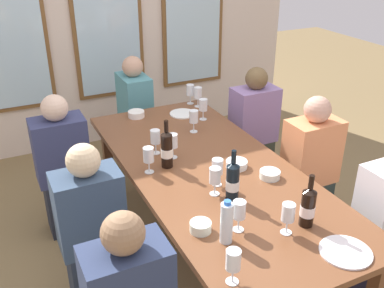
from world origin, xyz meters
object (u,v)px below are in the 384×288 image
object	(u,v)px
wine_glass_7	(217,168)
wine_glass_11	(198,93)
wine_glass_9	(155,137)
wine_glass_3	(149,155)
wine_glass_10	(239,211)
white_plate_1	(183,114)
tasting_bowl_3	(136,114)
seated_person_4	(63,169)
wine_bottle_0	(167,149)
dining_table	(211,177)
wine_glass_2	(233,261)
wine_glass_6	(190,91)
wine_glass_8	(203,106)
wine_glass_0	(288,214)
seated_person_0	(92,233)
tasting_bowl_0	(201,227)
wine_bottle_2	(233,181)
seated_person_5	(253,132)
wine_bottle_1	(308,207)
water_bottle	(227,223)
tasting_bowl_1	(270,174)
tasting_bowl_2	(237,164)
wine_glass_1	(194,118)
seated_person_6	(136,117)
seated_person_1	(309,171)
wine_glass_5	(173,141)
wine_glass_4	(215,176)

from	to	relation	value
wine_glass_7	wine_glass_11	size ratio (longest dim) A/B	1.00
wine_glass_9	wine_glass_11	world-z (taller)	same
wine_glass_3	wine_glass_10	xyz separation A→B (m)	(0.20, -0.76, -0.00)
white_plate_1	wine_glass_3	size ratio (longest dim) A/B	1.26
tasting_bowl_3	seated_person_4	size ratio (longest dim) A/B	0.12
wine_bottle_0	wine_glass_9	distance (m)	0.21
dining_table	wine_bottle_0	bearing A→B (deg)	148.54
wine_glass_2	wine_glass_6	world-z (taller)	same
wine_glass_2	wine_glass_3	bearing A→B (deg)	89.19
wine_glass_8	wine_bottle_0	bearing A→B (deg)	-133.68
wine_glass_0	wine_glass_6	bearing A→B (deg)	79.50
wine_glass_2	seated_person_0	distance (m)	1.04
tasting_bowl_0	wine_glass_2	bearing A→B (deg)	-95.55
wine_bottle_2	wine_glass_11	xyz separation A→B (m)	(0.47, 1.38, 0.00)
wine_glass_7	seated_person_5	xyz separation A→B (m)	(0.88, 0.93, -0.33)
white_plate_1	wine_bottle_1	world-z (taller)	wine_bottle_1
wine_bottle_0	wine_bottle_2	world-z (taller)	wine_bottle_0
wine_glass_10	white_plate_1	bearing A→B (deg)	75.71
tasting_bowl_0	water_bottle	size ratio (longest dim) A/B	0.47
wine_glass_11	tasting_bowl_3	bearing A→B (deg)	178.84
wine_bottle_1	seated_person_5	distance (m)	1.65
wine_bottle_2	tasting_bowl_0	distance (m)	0.36
seated_person_4	seated_person_0	bearing A→B (deg)	-90.00
wine_glass_11	white_plate_1	bearing A→B (deg)	-151.87
tasting_bowl_1	wine_glass_2	bearing A→B (deg)	-134.58
tasting_bowl_2	wine_glass_1	bearing A→B (deg)	90.94
dining_table	seated_person_5	world-z (taller)	seated_person_5
tasting_bowl_3	seated_person_6	distance (m)	0.56
tasting_bowl_0	wine_glass_9	size ratio (longest dim) A/B	0.65
wine_glass_6	seated_person_1	distance (m)	1.25
wine_glass_9	wine_glass_2	bearing A→B (deg)	-96.59
wine_glass_8	wine_glass_10	bearing A→B (deg)	-109.85
wine_glass_3	tasting_bowl_0	bearing A→B (deg)	-88.12
seated_person_0	seated_person_1	world-z (taller)	same
tasting_bowl_1	white_plate_1	bearing A→B (deg)	92.85
dining_table	wine_glass_7	world-z (taller)	wine_glass_7
wine_bottle_0	wine_glass_5	xyz separation A→B (m)	(0.08, 0.10, -0.00)
tasting_bowl_0	wine_glass_10	world-z (taller)	wine_glass_10
wine_glass_5	wine_glass_6	bearing A→B (deg)	57.77
wine_glass_11	water_bottle	bearing A→B (deg)	-112.05
tasting_bowl_2	wine_glass_4	world-z (taller)	wine_glass_4
tasting_bowl_1	water_bottle	xyz separation A→B (m)	(-0.55, -0.42, 0.09)
white_plate_1	wine_glass_8	world-z (taller)	wine_glass_8
wine_glass_9	tasting_bowl_1	bearing A→B (deg)	-49.93
wine_glass_1	seated_person_5	size ratio (longest dim) A/B	0.16
tasting_bowl_1	seated_person_4	bearing A→B (deg)	135.80
tasting_bowl_0	tasting_bowl_1	xyz separation A→B (m)	(0.63, 0.29, -0.00)
wine_glass_7	seated_person_1	bearing A→B (deg)	11.12
dining_table	wine_bottle_1	size ratio (longest dim) A/B	7.76
water_bottle	seated_person_1	world-z (taller)	seated_person_1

